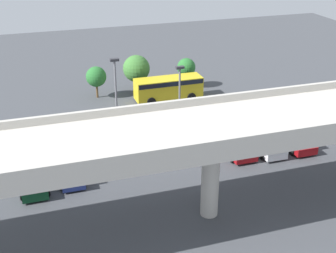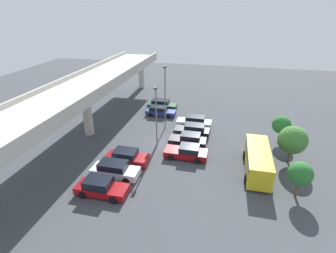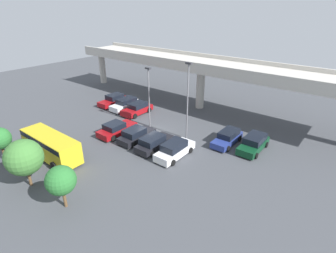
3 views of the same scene
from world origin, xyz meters
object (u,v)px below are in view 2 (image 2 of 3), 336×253
parked_car_5 (193,130)px  tree_front_right (281,125)px  parked_car_7 (160,111)px  tree_front_centre (293,140)px  parked_car_0 (101,187)px  parked_car_8 (162,105)px  parked_car_3 (187,152)px  parked_car_6 (194,122)px  shuttle_bus (258,159)px  parked_car_1 (115,170)px  parked_car_2 (127,157)px  lamp_post_mid_lot (165,94)px  lamp_post_near_aisle (156,113)px  parked_car_4 (188,140)px  tree_front_left (300,174)px

parked_car_5 → tree_front_right: size_ratio=1.30×
parked_car_7 → tree_front_centre: size_ratio=1.07×
parked_car_0 → parked_car_8: size_ratio=1.02×
parked_car_3 → parked_car_6: (8.49, 0.31, 0.06)m
shuttle_bus → parked_car_5: bearing=48.4°
shuttle_bus → parked_car_6: bearing=39.7°
parked_car_0 → parked_car_6: bearing=69.0°
parked_car_8 → shuttle_bus: bearing=-47.2°
parked_car_1 → parked_car_3: (5.27, -6.54, -0.08)m
parked_car_2 → lamp_post_mid_lot: lamp_post_mid_lot is taller
parked_car_0 → parked_car_1: bearing=87.1°
lamp_post_mid_lot → tree_front_centre: (-5.60, -15.53, -2.32)m
parked_car_1 → parked_car_2: size_ratio=1.04×
parked_car_5 → parked_car_6: bearing=-86.8°
parked_car_1 → parked_car_2: 2.63m
shuttle_bus → parked_car_7: bearing=47.7°
parked_car_8 → lamp_post_near_aisle: bearing=-78.2°
parked_car_5 → lamp_post_near_aisle: (-4.09, 3.86, 3.73)m
parked_car_3 → lamp_post_near_aisle: (1.74, 4.02, 3.77)m
parked_car_4 → shuttle_bus: (-4.08, -7.92, 0.79)m
parked_car_1 → lamp_post_mid_lot: bearing=79.8°
parked_car_7 → shuttle_bus: (-12.56, -13.81, 0.81)m
parked_car_4 → tree_front_left: bearing=146.6°
parked_car_3 → parked_car_7: size_ratio=1.05×
parked_car_3 → parked_car_4: size_ratio=1.06×
parked_car_8 → tree_front_right: (-7.99, -17.49, 1.68)m
parked_car_5 → tree_front_left: (-10.18, -11.03, 1.72)m
parked_car_3 → tree_front_centre: tree_front_centre is taller
parked_car_2 → parked_car_4: size_ratio=1.02×
parked_car_3 → lamp_post_mid_lot: 9.47m
tree_front_left → parked_car_8: bearing=43.2°
parked_car_5 → lamp_post_mid_lot: bearing=-18.3°
parked_car_0 → parked_car_1: 2.84m
parked_car_2 → tree_front_right: tree_front_right is taller
tree_front_right → parked_car_0: bearing=129.5°
parked_car_7 → tree_front_centre: (-9.89, -17.41, 2.09)m
parked_car_4 → lamp_post_near_aisle: (-1.25, 3.74, 3.76)m
parked_car_0 → parked_car_4: parked_car_0 is taller
parked_car_5 → parked_car_6: size_ratio=0.96×
parked_car_0 → parked_car_5: size_ratio=1.04×
parked_car_5 → lamp_post_near_aisle: lamp_post_near_aisle is taller
parked_car_0 → tree_front_centre: size_ratio=1.12×
tree_front_centre → parked_car_5: bearing=69.6°
parked_car_1 → shuttle_bus: shuttle_bus is taller
parked_car_8 → tree_front_left: (-18.66, -17.52, 1.71)m
parked_car_7 → parked_car_4: bearing=-55.2°
tree_front_left → tree_front_centre: bearing=-3.5°
parked_car_3 → lamp_post_mid_lot: lamp_post_mid_lot is taller
parked_car_8 → tree_front_left: bearing=-46.8°
parked_car_2 → parked_car_7: 14.14m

